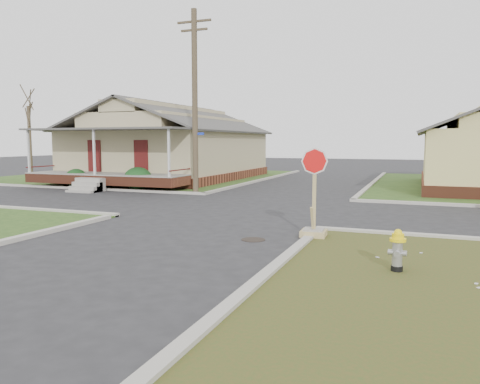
% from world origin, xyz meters
% --- Properties ---
extents(ground, '(120.00, 120.00, 0.00)m').
position_xyz_m(ground, '(0.00, 0.00, 0.00)').
color(ground, '#262528').
rests_on(ground, ground).
extents(verge_far_left, '(19.00, 19.00, 0.05)m').
position_xyz_m(verge_far_left, '(-13.00, 18.00, 0.03)').
color(verge_far_left, '#274518').
rests_on(verge_far_left, ground).
extents(curbs, '(80.00, 40.00, 0.12)m').
position_xyz_m(curbs, '(0.00, 5.00, 0.00)').
color(curbs, '#ACA79B').
rests_on(curbs, ground).
extents(manhole, '(0.64, 0.64, 0.01)m').
position_xyz_m(manhole, '(2.20, -0.50, 0.01)').
color(manhole, black).
rests_on(manhole, ground).
extents(corner_house, '(10.10, 15.50, 5.30)m').
position_xyz_m(corner_house, '(-10.00, 16.68, 2.28)').
color(corner_house, brown).
rests_on(corner_house, ground).
extents(utility_pole, '(1.80, 0.28, 9.00)m').
position_xyz_m(utility_pole, '(-4.20, 8.90, 4.66)').
color(utility_pole, '#3E3024').
rests_on(utility_pole, ground).
extents(tree_far_left, '(0.22, 0.22, 4.90)m').
position_xyz_m(tree_far_left, '(-18.00, 12.00, 2.50)').
color(tree_far_left, '#3E3024').
rests_on(tree_far_left, verge_far_left).
extents(fire_hydrant, '(0.32, 0.32, 0.85)m').
position_xyz_m(fire_hydrant, '(5.94, -2.48, 0.52)').
color(fire_hydrant, black).
rests_on(fire_hydrant, ground).
extents(stop_sign, '(0.68, 0.67, 2.41)m').
position_xyz_m(stop_sign, '(3.65, 0.33, 0.57)').
color(stop_sign, '#9D8455').
rests_on(stop_sign, ground).
extents(hedge_left, '(1.37, 1.13, 1.05)m').
position_xyz_m(hedge_left, '(-11.90, 9.21, 0.57)').
color(hedge_left, '#163E19').
rests_on(hedge_left, verge_far_left).
extents(hedge_right, '(1.52, 1.25, 1.16)m').
position_xyz_m(hedge_right, '(-7.91, 9.39, 0.63)').
color(hedge_right, '#163E19').
rests_on(hedge_right, verge_far_left).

